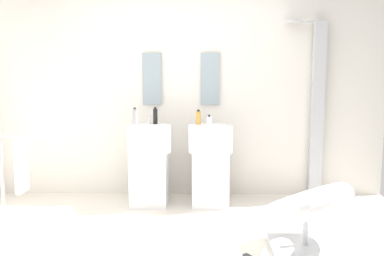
% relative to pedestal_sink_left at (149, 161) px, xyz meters
% --- Properties ---
extents(ground_plane, '(4.80, 3.60, 0.04)m').
position_rel_pedestal_sink_left_xyz_m(ground_plane, '(0.34, -1.19, -0.51)').
color(ground_plane, silver).
extents(rear_partition, '(4.80, 0.10, 2.60)m').
position_rel_pedestal_sink_left_xyz_m(rear_partition, '(0.34, 0.46, 0.81)').
color(rear_partition, silver).
rests_on(rear_partition, ground_plane).
extents(pedestal_sink_left, '(0.49, 0.49, 0.99)m').
position_rel_pedestal_sink_left_xyz_m(pedestal_sink_left, '(0.00, 0.00, 0.00)').
color(pedestal_sink_left, white).
rests_on(pedestal_sink_left, ground_plane).
extents(pedestal_sink_right, '(0.49, 0.49, 0.99)m').
position_rel_pedestal_sink_left_xyz_m(pedestal_sink_right, '(0.68, 0.00, 0.00)').
color(pedestal_sink_right, white).
rests_on(pedestal_sink_right, ground_plane).
extents(vanity_mirror_left, '(0.22, 0.03, 0.60)m').
position_rel_pedestal_sink_left_xyz_m(vanity_mirror_left, '(0.00, 0.39, 0.90)').
color(vanity_mirror_left, '#8C9EA8').
extents(vanity_mirror_right, '(0.22, 0.03, 0.60)m').
position_rel_pedestal_sink_left_xyz_m(vanity_mirror_right, '(0.68, 0.39, 0.90)').
color(vanity_mirror_right, '#8C9EA8').
extents(shower_column, '(0.49, 0.24, 2.05)m').
position_rel_pedestal_sink_left_xyz_m(shower_column, '(1.91, 0.33, 0.59)').
color(shower_column, '#B7BABF').
rests_on(shower_column, ground_plane).
extents(lounge_chair, '(1.10, 1.10, 0.65)m').
position_rel_pedestal_sink_left_xyz_m(lounge_chair, '(1.44, -1.24, -0.14)').
color(lounge_chair, '#B7BABF').
rests_on(lounge_chair, ground_plane).
extents(towel_rack, '(0.37, 0.22, 0.95)m').
position_rel_pedestal_sink_left_xyz_m(towel_rack, '(-1.07, -0.92, 0.14)').
color(towel_rack, '#B7BABF').
rests_on(towel_rack, ground_plane).
extents(soap_bottle_grey, '(0.05, 0.05, 0.19)m').
position_rel_pedestal_sink_left_xyz_m(soap_bottle_grey, '(-0.16, 0.07, 0.49)').
color(soap_bottle_grey, '#99999E').
rests_on(soap_bottle_grey, pedestal_sink_left).
extents(soap_bottle_white, '(0.05, 0.05, 0.13)m').
position_rel_pedestal_sink_left_xyz_m(soap_bottle_white, '(0.66, -0.15, 0.46)').
color(soap_bottle_white, white).
rests_on(soap_bottle_white, pedestal_sink_right).
extents(soap_bottle_black, '(0.05, 0.05, 0.19)m').
position_rel_pedestal_sink_left_xyz_m(soap_bottle_black, '(0.06, 0.15, 0.49)').
color(soap_bottle_black, black).
rests_on(soap_bottle_black, pedestal_sink_left).
extents(soap_bottle_amber, '(0.06, 0.06, 0.17)m').
position_rel_pedestal_sink_left_xyz_m(soap_bottle_amber, '(0.55, 0.11, 0.48)').
color(soap_bottle_amber, '#C68C38').
rests_on(soap_bottle_amber, pedestal_sink_right).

